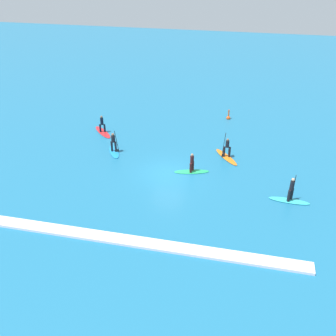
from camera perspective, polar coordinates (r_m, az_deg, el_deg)
name	(u,v)px	position (r m, az deg, el deg)	size (l,w,h in m)	color
ground_plane	(168,173)	(30.57, 0.00, -0.81)	(120.00, 120.00, 0.00)	#1E6B93
surfer_on_blue_board	(114,147)	(33.86, -8.01, 3.04)	(1.91, 2.61, 2.10)	#1E8CD1
surfer_on_orange_board	(226,154)	(33.07, 8.64, 2.12)	(2.43, 2.99, 2.29)	orange
surfer_on_teal_board	(290,196)	(28.41, 17.61, -3.94)	(2.86, 0.84, 2.10)	#33C6CC
surfer_on_red_board	(103,129)	(37.82, -9.65, 5.69)	(2.73, 2.83, 1.74)	red
surfer_on_green_board	(192,168)	(30.62, 3.53, 0.07)	(2.86, 1.39, 1.65)	#23B266
marker_buoy	(228,117)	(40.94, 8.91, 7.41)	(0.42, 0.42, 1.11)	#E55119
wave_crest	(137,242)	(23.85, -4.56, -10.85)	(20.51, 0.90, 0.18)	white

